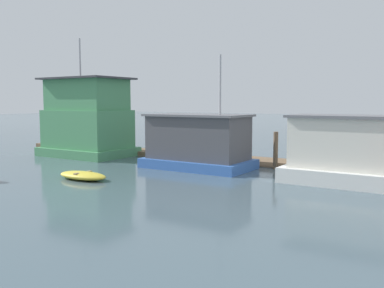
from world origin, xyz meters
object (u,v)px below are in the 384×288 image
(houseboat_blue, at_px, (198,142))
(mooring_post_far_right, at_px, (276,150))
(dinghy_yellow, at_px, (83,176))
(mooring_post_centre, at_px, (297,158))
(mooring_post_far_left, at_px, (351,155))
(houseboat_white, at_px, (359,152))
(houseboat_green, at_px, (87,120))

(houseboat_blue, relative_size, mooring_post_far_right, 3.00)
(houseboat_blue, height_order, dinghy_yellow, houseboat_blue)
(houseboat_blue, xyz_separation_m, mooring_post_centre, (4.92, 2.01, -0.72))
(mooring_post_centre, relative_size, mooring_post_far_left, 0.69)
(houseboat_white, distance_m, mooring_post_far_left, 2.29)
(mooring_post_far_right, bearing_deg, mooring_post_centre, 0.00)
(houseboat_white, distance_m, mooring_post_far_right, 5.19)
(mooring_post_far_right, bearing_deg, houseboat_green, -173.76)
(houseboat_blue, xyz_separation_m, dinghy_yellow, (-2.76, -5.92, -1.24))
(dinghy_yellow, relative_size, mooring_post_far_right, 1.34)
(houseboat_white, xyz_separation_m, dinghy_yellow, (-11.22, -5.82, -1.24))
(houseboat_green, xyz_separation_m, mooring_post_far_right, (12.91, 1.41, -1.43))
(houseboat_blue, bearing_deg, houseboat_white, -0.63)
(houseboat_green, xyz_separation_m, houseboat_white, (17.63, -0.70, -1.02))
(mooring_post_centre, bearing_deg, houseboat_white, -30.80)
(houseboat_white, xyz_separation_m, mooring_post_far_left, (-0.78, 2.11, -0.40))
(mooring_post_far_right, distance_m, mooring_post_far_left, 3.94)
(mooring_post_far_left, bearing_deg, mooring_post_centre, 180.00)
(mooring_post_far_right, relative_size, mooring_post_far_left, 0.99)
(dinghy_yellow, xyz_separation_m, mooring_post_far_right, (6.50, 7.93, 0.83))
(mooring_post_far_left, bearing_deg, houseboat_blue, -165.29)
(mooring_post_far_left, bearing_deg, houseboat_green, -175.21)
(houseboat_blue, distance_m, mooring_post_centre, 5.37)
(houseboat_green, distance_m, dinghy_yellow, 9.42)
(houseboat_blue, distance_m, dinghy_yellow, 6.64)
(houseboat_blue, bearing_deg, mooring_post_centre, 22.25)
(houseboat_green, distance_m, mooring_post_far_left, 16.97)
(mooring_post_far_right, height_order, mooring_post_far_left, mooring_post_far_left)
(houseboat_white, relative_size, dinghy_yellow, 2.37)
(houseboat_white, height_order, mooring_post_far_left, houseboat_white)
(mooring_post_centre, distance_m, mooring_post_far_left, 2.77)
(dinghy_yellow, bearing_deg, mooring_post_far_left, 37.25)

